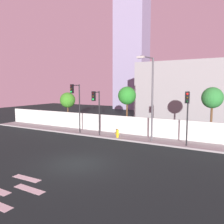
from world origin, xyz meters
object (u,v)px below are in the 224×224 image
Objects in this scene: roadside_tree_leftmost at (68,100)px; roadside_tree_midright at (212,98)px; fire_hydrant at (117,133)px; traffic_light_left at (96,103)px; traffic_light_center at (76,98)px; street_lamp_curbside at (151,93)px; roadside_tree_midleft at (127,96)px; traffic_light_right at (187,107)px.

roadside_tree_leftmost is 16.37m from roadside_tree_midright.
roadside_tree_leftmost reaches higher than fire_hydrant.
traffic_light_left is 2.61m from traffic_light_center.
traffic_light_center reaches higher than traffic_light_left.
street_lamp_curbside reaches higher than roadside_tree_leftmost.
traffic_light_center is at bearing 177.04° from traffic_light_left.
traffic_light_left reaches higher than fire_hydrant.
street_lamp_curbside reaches higher than traffic_light_left.
street_lamp_curbside is at bearing -38.95° from roadside_tree_midleft.
roadside_tree_midright is (4.63, 2.96, -0.51)m from street_lamp_curbside.
traffic_light_right is 0.61× the size of street_lamp_curbside.
street_lamp_curbside is (5.26, 0.55, 1.10)m from traffic_light_left.
fire_hydrant is at bearing -19.30° from roadside_tree_leftmost.
traffic_light_center is 7.87m from street_lamp_curbside.
roadside_tree_midright is at bearing 20.79° from fire_hydrant.
street_lamp_curbside is at bearing 0.33° from fire_hydrant.
traffic_light_right is at bearing -4.18° from fire_hydrant.
roadside_tree_leftmost is at bearing 180.00° from roadside_tree_midright.
traffic_light_left is 3.49m from fire_hydrant.
fire_hydrant is at bearing 4.96° from traffic_light_center.
traffic_light_center is 1.19× the size of roadside_tree_leftmost.
roadside_tree_midleft reaches higher than traffic_light_right.
roadside_tree_midleft is (-0.44, 2.98, 3.42)m from fire_hydrant.
roadside_tree_midleft is (4.17, 3.38, 0.19)m from traffic_light_center.
roadside_tree_midright reaches higher than traffic_light_right.
roadside_tree_leftmost is (-8.51, 2.98, 2.74)m from fire_hydrant.
roadside_tree_midright is at bearing 32.63° from street_lamp_curbside.
roadside_tree_midleft is (1.60, 3.51, 0.63)m from traffic_light_left.
traffic_light_right is 5.67× the size of fire_hydrant.
roadside_tree_leftmost is (-3.90, 3.38, -0.50)m from traffic_light_center.
fire_hydrant is (2.04, 0.53, -2.79)m from traffic_light_left.
traffic_light_center is at bearing -176.94° from street_lamp_curbside.
roadside_tree_leftmost is 0.86× the size of roadside_tree_midright.
traffic_light_left is 8.45m from traffic_light_right.
roadside_tree_leftmost is 8.10m from roadside_tree_midleft.
traffic_light_left is 5.41m from street_lamp_curbside.
traffic_light_left is at bearing -28.50° from roadside_tree_leftmost.
roadside_tree_midright reaches higher than roadside_tree_leftmost.
street_lamp_curbside is 1.46× the size of roadside_tree_midleft.
fire_hydrant is (-6.41, 0.47, -2.83)m from traffic_light_right.
roadside_tree_midleft reaches higher than roadside_tree_midright.
street_lamp_curbside is (-3.18, 0.49, 1.06)m from traffic_light_right.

